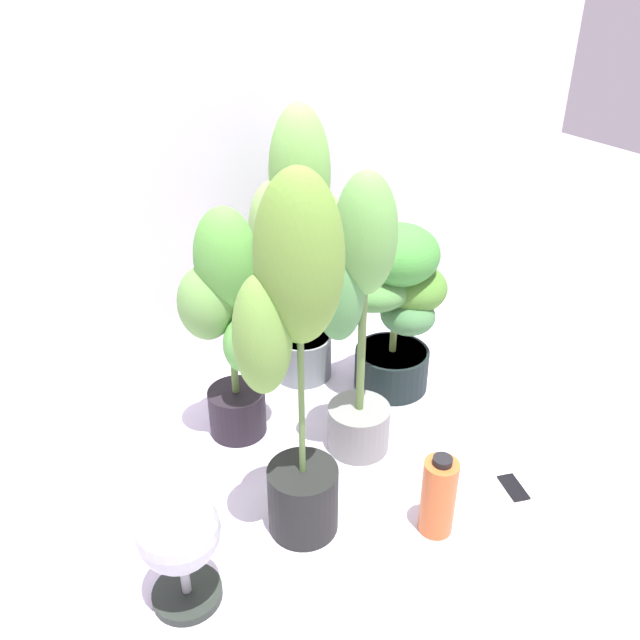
{
  "coord_description": "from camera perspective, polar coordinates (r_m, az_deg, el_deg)",
  "views": [
    {
      "loc": [
        -0.9,
        -1.34,
        1.45
      ],
      "look_at": [
        -0.03,
        0.25,
        0.43
      ],
      "focal_mm": 36.59,
      "sensor_mm": 36.0,
      "label": 1
    }
  ],
  "objects": [
    {
      "name": "ground_plane",
      "position": [
        2.17,
        4.02,
        -12.53
      ],
      "size": [
        8.0,
        8.0,
        0.0
      ],
      "primitive_type": "plane",
      "color": "silver",
      "rests_on": "ground"
    },
    {
      "name": "potted_plant_front_left",
      "position": [
        1.59,
        -2.44,
        -2.6
      ],
      "size": [
        0.34,
        0.28,
        1.06
      ],
      "color": "black",
      "rests_on": "ground"
    },
    {
      "name": "floor_fan",
      "position": [
        1.7,
        -12.23,
        -18.05
      ],
      "size": [
        0.29,
        0.29,
        0.34
      ],
      "rotation": [
        0.0,
        0.0,
        -0.59
      ],
      "color": "#212822",
      "rests_on": "ground"
    },
    {
      "name": "mylar_back_wall",
      "position": [
        2.42,
        -6.57,
        18.53
      ],
      "size": [
        3.2,
        0.01,
        2.0
      ],
      "primitive_type": "cube",
      "color": "silver",
      "rests_on": "ground"
    },
    {
      "name": "potted_plant_back_center",
      "position": [
        2.3,
        -1.88,
        7.47
      ],
      "size": [
        0.41,
        0.29,
        1.04
      ],
      "color": "slate",
      "rests_on": "ground"
    },
    {
      "name": "potted_plant_center",
      "position": [
        1.94,
        3.29,
        0.93
      ],
      "size": [
        0.3,
        0.26,
        0.95
      ],
      "color": "slate",
      "rests_on": "ground"
    },
    {
      "name": "nutrient_bottle",
      "position": [
        1.92,
        10.31,
        -14.9
      ],
      "size": [
        0.1,
        0.1,
        0.26
      ],
      "color": "#BE5927",
      "rests_on": "ground"
    },
    {
      "name": "potted_plant_back_left",
      "position": [
        2.06,
        -7.79,
        0.41
      ],
      "size": [
        0.37,
        0.31,
        0.81
      ],
      "color": "black",
      "rests_on": "ground"
    },
    {
      "name": "potted_plant_back_right",
      "position": [
        2.34,
        6.66,
        1.75
      ],
      "size": [
        0.45,
        0.36,
        0.65
      ],
      "color": "black",
      "rests_on": "ground"
    },
    {
      "name": "cell_phone",
      "position": [
        2.17,
        16.55,
        -13.91
      ],
      "size": [
        0.1,
        0.16,
        0.01
      ],
      "rotation": [
        0.0,
        0.0,
        2.89
      ],
      "color": "white",
      "rests_on": "ground"
    }
  ]
}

